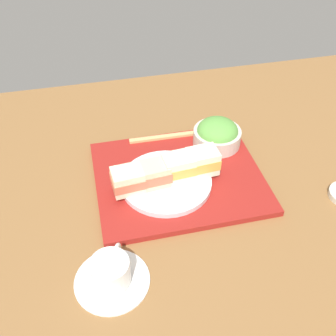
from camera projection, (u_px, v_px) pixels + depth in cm
name	position (u px, v px, depth cm)	size (l,w,h in cm)	color
ground_plane	(197.00, 176.00, 100.76)	(140.00, 100.00, 3.00)	brown
serving_tray	(178.00, 177.00, 97.05)	(40.13, 33.72, 1.57)	maroon
sandwich_plate	(166.00, 182.00, 93.73)	(21.64, 21.64, 1.34)	silver
sandwich_nearmost	(202.00, 161.00, 93.52)	(7.62, 6.13, 6.10)	#EFE5C1
sandwich_inner_near	(178.00, 167.00, 91.98)	(7.80, 6.11, 6.14)	#EFE5C1
sandwich_inner_far	(153.00, 174.00, 90.66)	(7.91, 6.25, 5.53)	beige
sandwich_farmost	(128.00, 180.00, 89.13)	(7.77, 6.35, 5.57)	beige
salad_bowl	(217.00, 134.00, 103.46)	(12.49, 12.49, 7.15)	beige
chopsticks_pair	(167.00, 137.00, 107.24)	(20.68, 1.77, 0.70)	tan
coffee_cup	(111.00, 274.00, 74.83)	(14.64, 14.64, 6.16)	white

